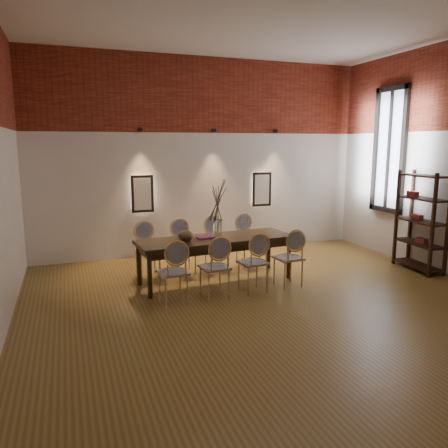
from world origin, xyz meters
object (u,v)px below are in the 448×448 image
object	(u,v)px
vase	(217,229)
shelving_rack	(421,221)
chair_near_d	(288,258)
chair_far_d	(248,241)
chair_near_c	(253,262)
dining_table	(216,260)
chair_far_a	(148,251)
chair_far_c	(217,244)
chair_near_a	(173,272)
chair_far_b	(183,247)
bowl	(185,236)
book	(205,238)
chair_near_b	(214,267)

from	to	relation	value
vase	shelving_rack	xyz separation A→B (m)	(3.69, -0.59, 0.00)
chair_near_d	chair_far_d	xyz separation A→B (m)	(-0.11, 1.39, 0.00)
chair_near_c	chair_near_d	size ratio (longest dim) A/B	1.00
dining_table	shelving_rack	distance (m)	3.80
chair_far_a	chair_far_c	world-z (taller)	same
dining_table	chair_near_a	xyz separation A→B (m)	(-0.91, -0.77, 0.09)
chair_near_a	chair_far_d	size ratio (longest dim) A/B	1.00
chair_near_c	chair_far_a	xyz separation A→B (m)	(-1.40, 1.29, 0.00)
chair_far_a	chair_far_b	distance (m)	0.65
chair_near_a	chair_far_b	world-z (taller)	same
chair_near_a	chair_far_a	size ratio (longest dim) A/B	1.00
bowl	dining_table	bearing A→B (deg)	9.81
chair_near_d	book	world-z (taller)	chair_near_d
book	shelving_rack	size ratio (longest dim) A/B	0.14
chair_far_d	bowl	bearing A→B (deg)	26.19
chair_near_b	vase	size ratio (longest dim) A/B	3.13
chair_far_c	chair_near_d	bearing A→B (deg)	114.95
chair_near_b	shelving_rack	size ratio (longest dim) A/B	0.52
chair_near_d	chair_far_a	distance (m)	2.39
dining_table	chair_near_b	distance (m)	0.77
dining_table	chair_near_a	bearing A→B (deg)	-144.37
chair_near_d	chair_far_b	xyz separation A→B (m)	(-1.40, 1.29, 0.00)
chair_far_b	shelving_rack	bearing A→B (deg)	158.39
chair_near_a	vase	size ratio (longest dim) A/B	3.13
chair_far_d	book	distance (m)	1.37
chair_near_c	dining_table	bearing A→B (deg)	114.95
chair_near_b	chair_far_c	distance (m)	1.54
chair_near_a	vase	world-z (taller)	vase
chair_near_c	chair_far_a	world-z (taller)	same
chair_near_d	vase	size ratio (longest dim) A/B	3.13
dining_table	chair_far_d	distance (m)	1.20
vase	dining_table	bearing A→B (deg)	-175.43
chair_far_d	chair_far_c	bearing A→B (deg)	-0.00
chair_near_b	chair_far_a	distance (m)	1.54
chair_far_c	chair_far_a	bearing A→B (deg)	0.00
chair_far_d	shelving_rack	size ratio (longest dim) A/B	0.52
chair_near_d	bowl	distance (m)	1.69
chair_near_b	chair_far_c	world-z (taller)	same
chair_far_a	chair_near_d	bearing A→B (deg)	144.37
chair_near_b	chair_far_a	bearing A→B (deg)	114.95
vase	chair_far_d	bearing A→B (deg)	41.04
chair_far_d	chair_near_a	bearing A→B (deg)	35.63
chair_near_c	chair_far_c	size ratio (longest dim) A/B	1.00
shelving_rack	book	bearing A→B (deg)	175.12
chair_near_d	chair_far_a	xyz separation A→B (m)	(-2.05, 1.23, 0.00)
chair_near_d	chair_far_a	size ratio (longest dim) A/B	1.00
chair_near_a	chair_near_b	xyz separation A→B (m)	(0.65, 0.05, 0.00)
chair_far_a	bowl	xyz separation A→B (m)	(0.48, -0.71, 0.37)
chair_near_a	chair_far_a	xyz separation A→B (m)	(-0.11, 1.39, 0.00)
chair_far_a	vase	distance (m)	1.29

